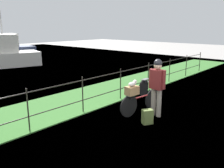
% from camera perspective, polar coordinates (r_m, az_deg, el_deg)
% --- Properties ---
extents(ground_plane, '(60.00, 60.00, 0.00)m').
position_cam_1_polar(ground_plane, '(6.10, 7.38, -11.53)').
color(ground_plane, '#9E9993').
extents(grass_strip, '(27.00, 2.40, 0.03)m').
position_cam_1_polar(grass_strip, '(8.21, -11.76, -4.85)').
color(grass_strip, '#38702D').
rests_on(grass_strip, ground).
extents(iron_fence, '(18.04, 0.04, 1.12)m').
position_cam_1_polar(iron_fence, '(7.25, -7.03, -1.91)').
color(iron_fence, '#28231E').
rests_on(iron_fence, ground).
extents(bicycle_main, '(1.71, 0.29, 0.65)m').
position_cam_1_polar(bicycle_main, '(7.31, 6.87, -4.27)').
color(bicycle_main, black).
rests_on(bicycle_main, ground).
extents(wooden_crate, '(0.41, 0.30, 0.25)m').
position_cam_1_polar(wooden_crate, '(6.91, 4.78, -1.55)').
color(wooden_crate, '#A87F51').
rests_on(wooden_crate, bicycle_main).
extents(terrier_dog, '(0.32, 0.18, 0.18)m').
position_cam_1_polar(terrier_dog, '(6.87, 4.95, 0.11)').
color(terrier_dog, silver).
rests_on(terrier_dog, wooden_crate).
extents(cyclist_person, '(0.31, 0.54, 1.68)m').
position_cam_1_polar(cyclist_person, '(6.98, 10.70, 0.33)').
color(cyclist_person, gray).
rests_on(cyclist_person, ground).
extents(backpack_on_paving, '(0.33, 0.29, 0.40)m').
position_cam_1_polar(backpack_on_paving, '(6.58, 8.43, -7.73)').
color(backpack_on_paving, olive).
rests_on(backpack_on_paving, ground).
extents(mooring_bollard, '(0.20, 0.20, 0.42)m').
position_cam_1_polar(mooring_bollard, '(9.57, 10.28, -0.88)').
color(mooring_bollard, '#38383D').
rests_on(mooring_bollard, ground).
extents(bicycle_parked, '(1.66, 0.20, 0.66)m').
position_cam_1_polar(bicycle_parked, '(9.38, 9.00, -0.26)').
color(bicycle_parked, black).
rests_on(bicycle_parked, ground).
extents(moored_boat_near, '(5.11, 3.16, 3.65)m').
position_cam_1_polar(moored_boat_near, '(17.01, -25.15, 6.23)').
color(moored_boat_near, silver).
rests_on(moored_boat_near, ground).
extents(moored_boat_far, '(4.35, 3.00, 3.63)m').
position_cam_1_polar(moored_boat_far, '(19.41, -24.36, 7.15)').
color(moored_boat_far, '#2D3856').
rests_on(moored_boat_far, ground).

